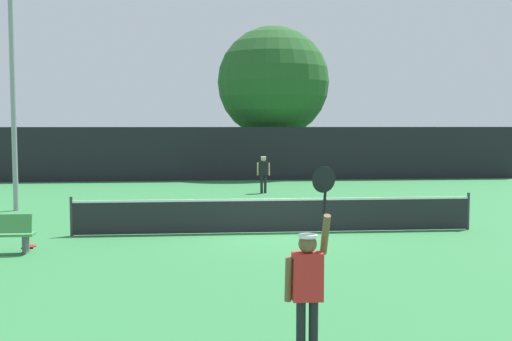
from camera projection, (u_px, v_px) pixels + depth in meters
The scene contains 12 objects.
ground_plane at pixel (275, 233), 17.82m from camera, with size 120.00×120.00×0.00m, color #2D723D.
tennis_net at pixel (276, 214), 17.78m from camera, with size 11.26×0.08×1.07m.
perimeter_fence at pixel (237, 154), 34.31m from camera, with size 31.77×0.12×2.88m, color black.
player_serving at pixel (308, 278), 7.99m from camera, with size 0.67×0.39×2.51m.
player_receiving at pixel (263, 171), 27.92m from camera, with size 0.57×0.24×1.61m.
tennis_ball at pixel (266, 228), 18.44m from camera, with size 0.07×0.07×0.07m, color #CCE033.
spare_racket at pixel (30, 246), 15.77m from camera, with size 0.28×0.52×0.04m.
light_pole at pixel (12, 63), 21.99m from camera, with size 1.18×0.28×9.14m.
large_tree at pixel (273, 83), 37.32m from camera, with size 6.53×6.53×8.74m.
parked_car_near at pixel (184, 158), 42.35m from camera, with size 2.08×4.28×1.69m.
parked_car_mid at pixel (328, 157), 43.14m from camera, with size 2.36×4.39×1.69m.
parked_car_far at pixel (377, 158), 42.20m from camera, with size 2.40×4.40×1.69m.
Camera 1 is at (-2.18, -17.52, 3.04)m, focal length 44.66 mm.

